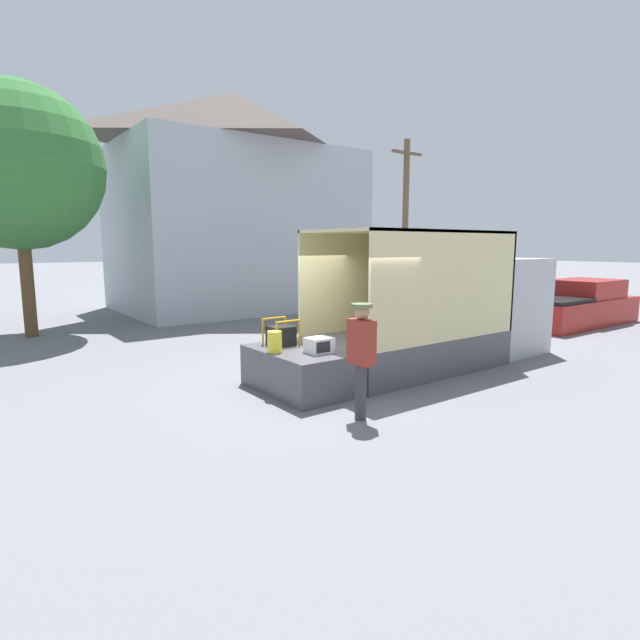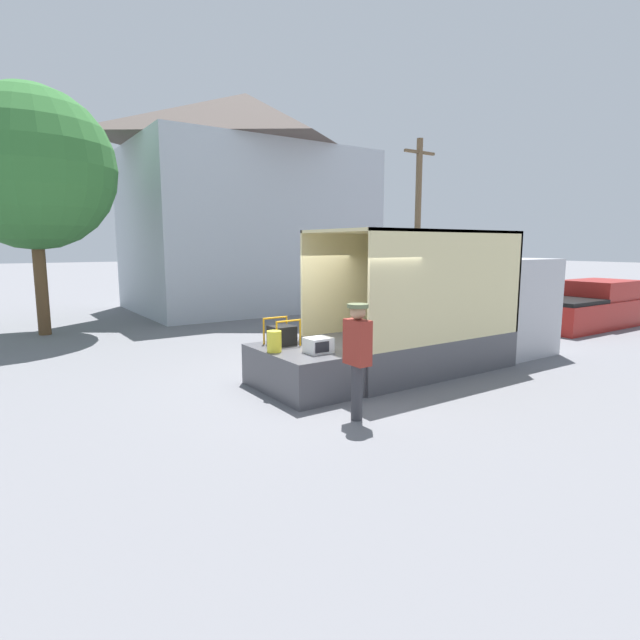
# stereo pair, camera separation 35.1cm
# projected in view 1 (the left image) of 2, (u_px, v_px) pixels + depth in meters

# --- Properties ---
(ground_plane) EXTENTS (160.00, 160.00, 0.00)m
(ground_plane) POSITION_uv_depth(u_px,v_px,m) (331.00, 384.00, 9.87)
(ground_plane) COLOR slate
(box_truck) EXTENTS (6.29, 2.26, 3.02)m
(box_truck) POSITION_uv_depth(u_px,v_px,m) (455.00, 318.00, 11.93)
(box_truck) COLOR #B2B2B7
(box_truck) RESTS_ON ground
(tailgate_deck) EXTENTS (1.42, 2.15, 0.79)m
(tailgate_deck) POSITION_uv_depth(u_px,v_px,m) (301.00, 370.00, 9.39)
(tailgate_deck) COLOR #4C4C51
(tailgate_deck) RESTS_ON ground
(microwave) EXTENTS (0.46, 0.39, 0.28)m
(microwave) POSITION_uv_depth(u_px,v_px,m) (319.00, 345.00, 9.00)
(microwave) COLOR white
(microwave) RESTS_ON tailgate_deck
(portable_generator) EXTENTS (0.55, 0.55, 0.52)m
(portable_generator) POSITION_uv_depth(u_px,v_px,m) (282.00, 335.00, 9.68)
(portable_generator) COLOR black
(portable_generator) RESTS_ON tailgate_deck
(orange_bucket) EXTENTS (0.27, 0.27, 0.39)m
(orange_bucket) POSITION_uv_depth(u_px,v_px,m) (275.00, 342.00, 9.03)
(orange_bucket) COLOR yellow
(orange_bucket) RESTS_ON tailgate_deck
(worker_person) EXTENTS (0.33, 0.44, 1.84)m
(worker_person) POSITION_uv_depth(u_px,v_px,m) (361.00, 348.00, 7.70)
(worker_person) COLOR #38383D
(worker_person) RESTS_ON ground
(pickup_truck_red) EXTENTS (5.35, 1.90, 1.53)m
(pickup_truck_red) POSITION_uv_depth(u_px,v_px,m) (577.00, 306.00, 17.12)
(pickup_truck_red) COLOR maroon
(pickup_truck_red) RESTS_ON ground
(house_backdrop) EXTENTS (10.00, 7.16, 9.01)m
(house_backdrop) POSITION_uv_depth(u_px,v_px,m) (236.00, 201.00, 21.39)
(house_backdrop) COLOR #A8B2BC
(house_backdrop) RESTS_ON ground
(utility_pole) EXTENTS (1.80, 0.28, 7.44)m
(utility_pole) POSITION_uv_depth(u_px,v_px,m) (405.00, 220.00, 22.94)
(utility_pole) COLOR brown
(utility_pole) RESTS_ON ground
(street_tree) EXTENTS (4.73, 4.73, 7.30)m
(street_tree) POSITION_uv_depth(u_px,v_px,m) (17.00, 167.00, 14.24)
(street_tree) COLOR brown
(street_tree) RESTS_ON ground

